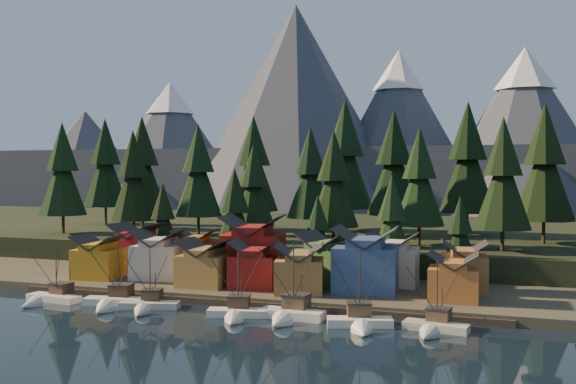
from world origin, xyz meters
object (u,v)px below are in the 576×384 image
(boat_3, at_px, (236,304))
(house_back_1, at_px, (195,251))
(house_front_1, at_px, (158,253))
(boat_6, at_px, (434,317))
(house_front_0, at_px, (98,256))
(boat_2, at_px, (147,298))
(boat_4, at_px, (289,303))
(boat_1, at_px, (113,294))
(boat_0, at_px, (49,291))
(boat_5, at_px, (360,312))
(house_back_0, at_px, (136,246))

(boat_3, relative_size, house_back_1, 1.16)
(house_front_1, bearing_deg, boat_6, -29.42)
(house_front_1, bearing_deg, house_front_0, -172.76)
(boat_2, distance_m, boat_4, 22.50)
(boat_1, bearing_deg, boat_0, 172.98)
(boat_0, height_order, house_back_1, house_back_1)
(boat_1, bearing_deg, boat_4, -9.47)
(house_front_1, bearing_deg, boat_4, -39.50)
(boat_0, height_order, boat_5, boat_5)
(house_front_0, bearing_deg, house_front_1, 12.48)
(boat_0, xyz_separation_m, boat_6, (60.38, 0.69, 0.11))
(boat_0, distance_m, boat_2, 17.80)
(boat_0, distance_m, house_back_1, 27.60)
(house_back_1, bearing_deg, boat_1, -108.22)
(boat_1, bearing_deg, boat_5, -11.48)
(boat_4, xyz_separation_m, house_front_0, (-41.28, 13.72, 3.20))
(boat_3, distance_m, boat_5, 18.07)
(boat_2, bearing_deg, house_front_1, 100.37)
(boat_1, bearing_deg, boat_6, -10.14)
(boat_2, relative_size, boat_3, 0.97)
(boat_4, distance_m, boat_6, 20.10)
(boat_5, bearing_deg, boat_6, -11.18)
(house_front_0, relative_size, house_back_1, 0.93)
(boat_0, relative_size, house_back_1, 1.16)
(boat_1, height_order, boat_2, boat_1)
(house_front_0, bearing_deg, house_back_1, 24.05)
(boat_2, bearing_deg, boat_6, -14.63)
(boat_2, xyz_separation_m, house_back_1, (-3.59, 22.94, 4.17))
(boat_2, height_order, house_back_0, house_back_0)
(house_back_1, bearing_deg, house_front_0, -162.32)
(house_back_0, height_order, house_back_1, house_back_0)
(boat_0, height_order, house_front_0, house_front_0)
(boat_0, distance_m, boat_3, 32.72)
(house_front_0, distance_m, house_back_0, 9.60)
(boat_4, bearing_deg, boat_2, -174.73)
(boat_4, bearing_deg, boat_0, -174.95)
(house_front_1, bearing_deg, house_back_1, 36.69)
(boat_4, distance_m, house_front_0, 43.62)
(boat_0, bearing_deg, house_back_1, 64.65)
(boat_5, relative_size, house_back_0, 1.21)
(house_front_1, xyz_separation_m, house_back_0, (-8.32, 6.01, 0.25))
(boat_1, xyz_separation_m, house_back_1, (2.57, 22.65, 3.95))
(boat_2, distance_m, house_back_1, 23.59)
(boat_0, xyz_separation_m, boat_4, (40.28, 1.01, 0.53))
(boat_0, xyz_separation_m, boat_5, (50.79, -0.23, 0.33))
(boat_6, bearing_deg, boat_5, -166.16)
(boat_3, height_order, house_back_1, house_back_1)
(boat_1, height_order, boat_6, boat_1)
(boat_2, distance_m, boat_3, 14.93)
(boat_1, xyz_separation_m, boat_3, (21.09, -0.82, -0.04))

